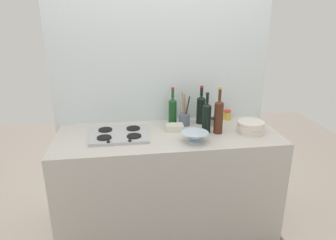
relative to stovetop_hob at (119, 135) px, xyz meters
name	(u,v)px	position (x,y,z in m)	size (l,w,h in m)	color
ground_plane	(168,226)	(0.39, -0.01, -0.91)	(6.00, 6.00, 0.00)	#6B6056
counter_block	(168,182)	(0.39, -0.01, -0.46)	(1.80, 0.70, 0.90)	beige
backsplash_panel	(162,99)	(0.39, 0.37, 0.17)	(1.90, 0.06, 2.17)	silver
stovetop_hob	(119,135)	(0.00, 0.00, 0.00)	(0.45, 0.37, 0.04)	#B2B2B7
plate_stack	(251,127)	(1.06, -0.07, 0.03)	(0.22, 0.22, 0.09)	silver
wine_bottle_leftmost	(201,109)	(0.71, 0.21, 0.12)	(0.08, 0.08, 0.34)	black
wine_bottle_mid_left	(173,111)	(0.46, 0.22, 0.11)	(0.07, 0.07, 0.33)	#19471E
wine_bottle_mid_right	(207,117)	(0.70, -0.01, 0.12)	(0.07, 0.07, 0.33)	black
wine_bottle_rightmost	(219,116)	(0.80, -0.04, 0.13)	(0.07, 0.07, 0.38)	#472314
mixing_bowl	(195,137)	(0.57, -0.20, 0.03)	(0.21, 0.21, 0.08)	silver
butter_dish	(175,127)	(0.45, 0.06, 0.01)	(0.14, 0.10, 0.05)	silver
utensil_crock	(185,118)	(0.56, 0.18, 0.05)	(0.09, 0.10, 0.30)	slate
condiment_jar_front	(227,115)	(0.98, 0.27, 0.03)	(0.07, 0.07, 0.09)	gold
condiment_jar_rear	(214,122)	(0.81, 0.12, 0.02)	(0.06, 0.06, 0.08)	#9E998C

